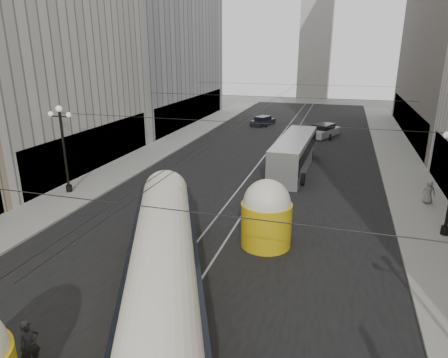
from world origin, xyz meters
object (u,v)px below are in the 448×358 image
Objects in this scene: city_bus at (294,152)px; pedestrian_crossing_a at (30,345)px; pedestrian_sidewalk_right at (429,192)px; streetcar at (164,268)px.

pedestrian_crossing_a is at bearing -102.11° from city_bus.
pedestrian_sidewalk_right is at bearing -30.28° from city_bus.
city_bus is at bearing 16.86° from pedestrian_crossing_a.
pedestrian_crossing_a is 25.20m from pedestrian_sidewalk_right.
pedestrian_crossing_a is 1.10× the size of pedestrian_sidewalk_right.
pedestrian_sidewalk_right is (15.41, 19.94, 0.07)m from pedestrian_crossing_a.
pedestrian_crossing_a reaches higher than pedestrian_sidewalk_right.
city_bus is 26.31m from pedestrian_crossing_a.
city_bus is 7.20× the size of pedestrian_sidewalk_right.
streetcar is at bearing 62.96° from pedestrian_sidewalk_right.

